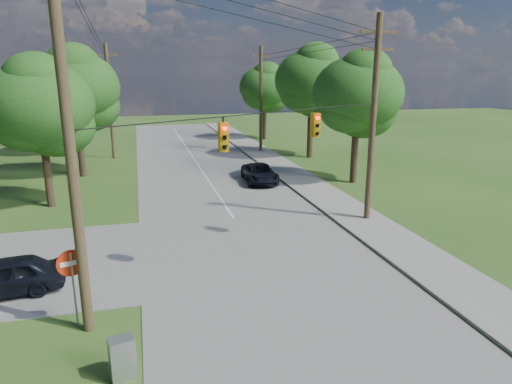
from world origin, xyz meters
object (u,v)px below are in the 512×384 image
object	(u,v)px
pole_north_w	(110,101)
pole_north_e	(261,99)
do_not_enter_sign	(72,272)
car_cross_dark	(4,277)
car_main_north	(260,173)
pole_sw	(68,130)
pole_ne	(373,118)
control_cabinet	(122,358)

from	to	relation	value
pole_north_w	pole_north_e	bearing A→B (deg)	0.00
pole_north_e	do_not_enter_sign	xyz separation A→B (m)	(-13.85, -29.33, -3.26)
pole_north_e	car_cross_dark	size ratio (longest dim) A/B	2.49
car_main_north	do_not_enter_sign	bearing A→B (deg)	-117.96
pole_sw	pole_north_w	bearing A→B (deg)	90.77
pole_north_w	pole_ne	bearing A→B (deg)	-57.71
pole_north_w	do_not_enter_sign	bearing A→B (deg)	-89.91
pole_ne	control_cabinet	world-z (taller)	pole_ne
pole_north_e	control_cabinet	size ratio (longest dim) A/B	8.61
pole_ne	pole_sw	bearing A→B (deg)	-150.62
pole_sw	do_not_enter_sign	size ratio (longest dim) A/B	4.63
do_not_enter_sign	car_main_north	bearing A→B (deg)	41.71
pole_north_e	do_not_enter_sign	bearing A→B (deg)	-115.28
pole_north_e	control_cabinet	bearing A→B (deg)	-111.02
pole_north_e	pole_north_w	bearing A→B (deg)	180.00
pole_sw	control_cabinet	distance (m)	6.34
pole_sw	do_not_enter_sign	xyz separation A→B (m)	(-0.35, 0.27, -4.36)
do_not_enter_sign	pole_ne	bearing A→B (deg)	11.24
pole_ne	pole_north_w	size ratio (longest dim) A/B	1.05
pole_sw	pole_north_w	world-z (taller)	pole_sw
car_cross_dark	car_main_north	bearing A→B (deg)	129.76
car_main_north	car_cross_dark	bearing A→B (deg)	-129.35
pole_north_e	control_cabinet	world-z (taller)	pole_north_e
pole_north_w	car_main_north	xyz separation A→B (m)	(10.50, -12.36, -4.46)
pole_north_w	control_cabinet	xyz separation A→B (m)	(1.50, -32.28, -4.55)
pole_sw	do_not_enter_sign	bearing A→B (deg)	142.65
pole_ne	control_cabinet	bearing A→B (deg)	-140.35
pole_sw	do_not_enter_sign	distance (m)	4.38
pole_north_e	pole_north_w	xyz separation A→B (m)	(-13.90, 0.00, 0.00)
pole_sw	pole_north_e	distance (m)	32.55
pole_sw	car_cross_dark	xyz separation A→B (m)	(-3.08, 3.12, -5.51)
pole_sw	pole_north_e	bearing A→B (deg)	65.48
pole_north_w	control_cabinet	world-z (taller)	pole_north_w
pole_sw	pole_north_w	xyz separation A→B (m)	(-0.40, 29.60, -1.10)
pole_sw	car_main_north	distance (m)	20.74
pole_north_e	pole_sw	bearing A→B (deg)	-114.52
pole_north_w	car_cross_dark	xyz separation A→B (m)	(-2.68, -26.48, -4.41)
pole_north_w	car_cross_dark	distance (m)	26.98
pole_sw	control_cabinet	world-z (taller)	pole_sw
car_cross_dark	car_main_north	xyz separation A→B (m)	(13.18, 14.12, -0.04)
pole_sw	control_cabinet	bearing A→B (deg)	-67.65
pole_north_e	car_main_north	size ratio (longest dim) A/B	2.17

